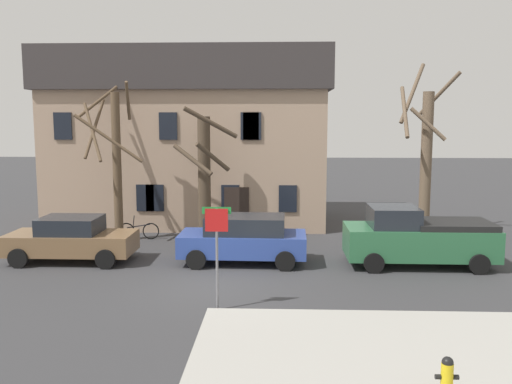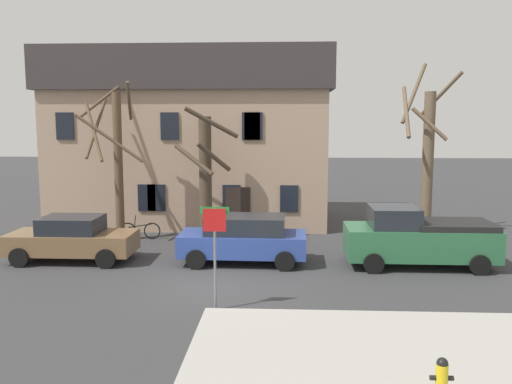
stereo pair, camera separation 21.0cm
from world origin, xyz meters
name	(u,v)px [view 1 (the left image)]	position (x,y,z in m)	size (l,w,h in m)	color
ground_plane	(211,286)	(0.00, 0.00, 0.00)	(120.00, 120.00, 0.00)	#38383A
sidewalk_slab	(458,378)	(5.52, -5.88, 0.06)	(10.67, 7.19, 0.12)	#A8A59E
building_main	(191,136)	(-2.33, 11.07, 4.26)	(13.53, 6.87, 8.35)	tan
tree_bare_near	(114,158)	(-4.76, 6.19, 3.49)	(2.97, 2.99, 6.62)	brown
tree_bare_mid	(204,174)	(-1.05, 6.56, 2.79)	(2.72, 1.78, 5.60)	#4C3D2D
tree_bare_far	(425,155)	(8.30, 7.38, 3.56)	(2.60, 2.33, 7.52)	brown
car_brown_sedan	(71,239)	(-5.35, 2.75, 0.82)	(4.46, 2.08, 1.62)	brown
car_blue_wagon	(244,238)	(0.82, 2.78, 0.89)	(4.50, 2.18, 1.70)	#2D4799
pickup_truck_green	(418,237)	(6.90, 2.69, 1.01)	(5.07, 2.30, 2.08)	#2D6B42
fire_hydrant	(447,375)	(5.08, -6.60, 0.48)	(0.42, 0.22, 0.69)	gold
street_sign_pole	(217,239)	(0.43, -2.08, 1.95)	(0.76, 0.07, 2.78)	slate
bicycle_leaning	(139,231)	(-3.90, 6.51, 0.37)	(1.75, 0.13, 1.03)	black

